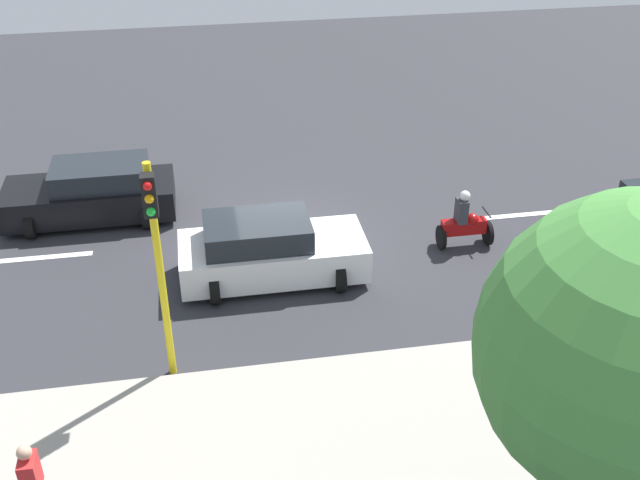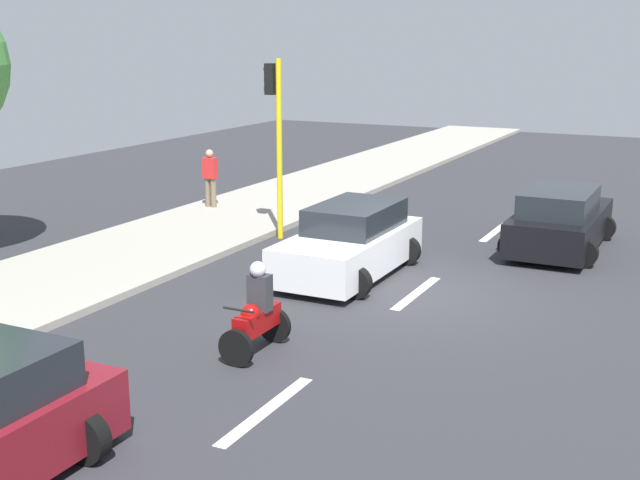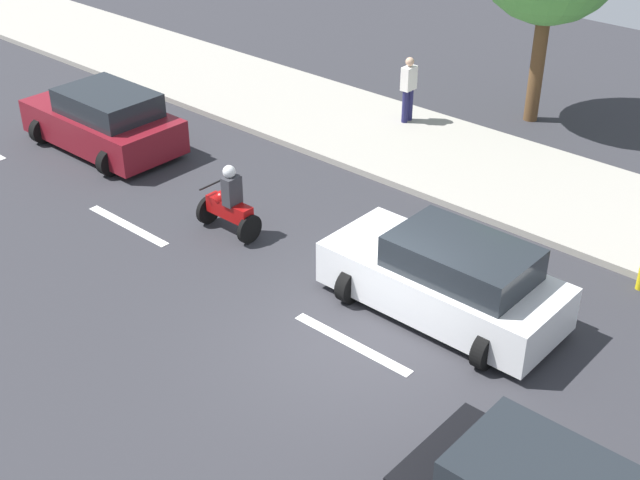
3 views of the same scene
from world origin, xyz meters
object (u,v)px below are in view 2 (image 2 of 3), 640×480
at_px(car_black, 560,221).
at_px(car_white, 350,243).
at_px(pedestrian_near_signal, 210,176).
at_px(motorcycle, 257,315).
at_px(traffic_light_corner, 276,123).

distance_m(car_black, car_white, 5.54).
xyz_separation_m(car_white, pedestrian_near_signal, (6.41, -4.21, 0.35)).
bearing_deg(car_white, car_black, -130.69).
xyz_separation_m(motorcycle, traffic_light_corner, (3.63, -7.11, 2.29)).
bearing_deg(traffic_light_corner, car_white, 143.80).
distance_m(pedestrian_near_signal, traffic_light_corner, 4.28).
bearing_deg(car_black, motorcycle, 71.27).
bearing_deg(car_white, motorcycle, 96.41).
distance_m(car_white, motorcycle, 4.88).
xyz_separation_m(car_black, traffic_light_corner, (6.70, 1.94, 2.22)).
relative_size(car_white, traffic_light_corner, 0.94).
height_order(car_black, pedestrian_near_signal, pedestrian_near_signal).
distance_m(car_black, pedestrian_near_signal, 10.03).
bearing_deg(car_white, pedestrian_near_signal, -33.27).
distance_m(motorcycle, traffic_light_corner, 8.30).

